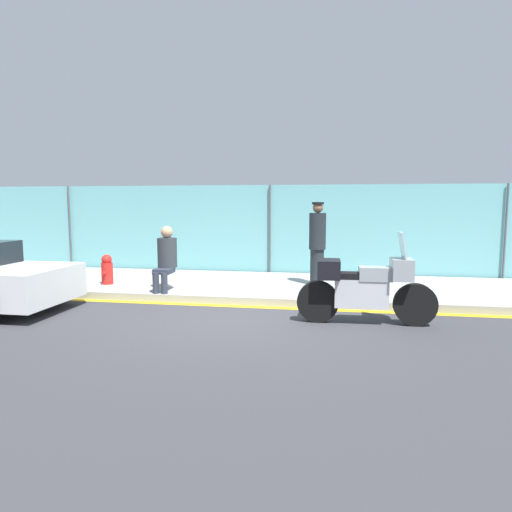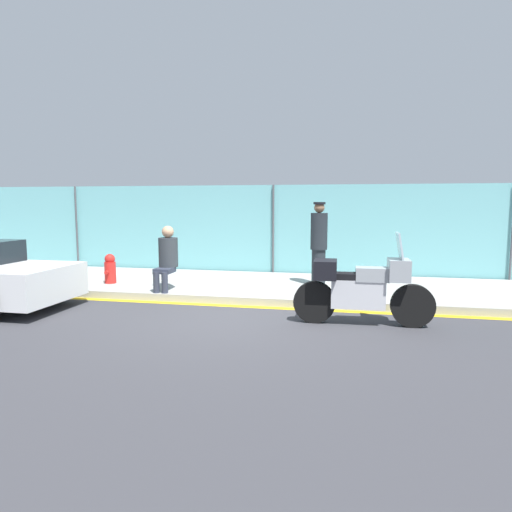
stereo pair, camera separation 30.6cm
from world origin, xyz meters
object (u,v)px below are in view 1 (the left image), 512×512
object	(u,v)px
person_seated_on_curb	(166,255)
motorcycle	(365,287)
officer_standing	(317,243)
fire_hydrant	(107,270)

from	to	relation	value
person_seated_on_curb	motorcycle	bearing A→B (deg)	-19.98
officer_standing	fire_hydrant	size ratio (longest dim) A/B	2.74
motorcycle	fire_hydrant	world-z (taller)	motorcycle
officer_standing	person_seated_on_curb	world-z (taller)	officer_standing
officer_standing	person_seated_on_curb	xyz separation A→B (m)	(-3.03, -1.14, -0.20)
motorcycle	person_seated_on_curb	world-z (taller)	motorcycle
motorcycle	person_seated_on_curb	distance (m)	4.16
person_seated_on_curb	fire_hydrant	distance (m)	1.68
fire_hydrant	officer_standing	bearing A→B (deg)	8.51
fire_hydrant	person_seated_on_curb	bearing A→B (deg)	-16.18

